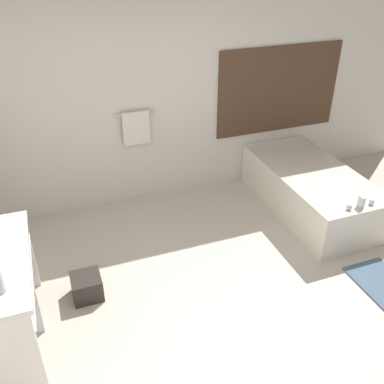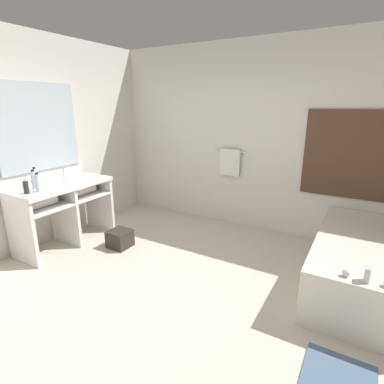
# 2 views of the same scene
# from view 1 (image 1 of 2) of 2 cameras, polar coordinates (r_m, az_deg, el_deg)

# --- Properties ---
(ground_plane) EXTENTS (16.00, 16.00, 0.00)m
(ground_plane) POSITION_cam_1_polar(r_m,az_deg,el_deg) (4.03, 5.49, -15.55)
(ground_plane) COLOR beige
(ground_plane) RESTS_ON ground
(wall_back_with_blinds) EXTENTS (7.40, 0.13, 2.70)m
(wall_back_with_blinds) POSITION_cam_1_polar(r_m,az_deg,el_deg) (5.13, -3.97, 13.08)
(wall_back_with_blinds) COLOR silver
(wall_back_with_blinds) RESTS_ON ground_plane
(bathtub) EXTENTS (0.92, 1.89, 0.64)m
(bathtub) POSITION_cam_1_polar(r_m,az_deg,el_deg) (5.39, 15.50, 0.57)
(bathtub) COLOR silver
(bathtub) RESTS_ON ground_plane
(waste_bin) EXTENTS (0.27, 0.27, 0.23)m
(waste_bin) POSITION_cam_1_polar(r_m,az_deg,el_deg) (4.19, -13.84, -12.13)
(waste_bin) COLOR #2D2823
(waste_bin) RESTS_ON ground_plane
(bath_mat) EXTENTS (0.47, 0.62, 0.02)m
(bath_mat) POSITION_cam_1_polar(r_m,az_deg,el_deg) (4.66, 23.97, -10.97)
(bath_mat) COLOR slate
(bath_mat) RESTS_ON ground_plane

